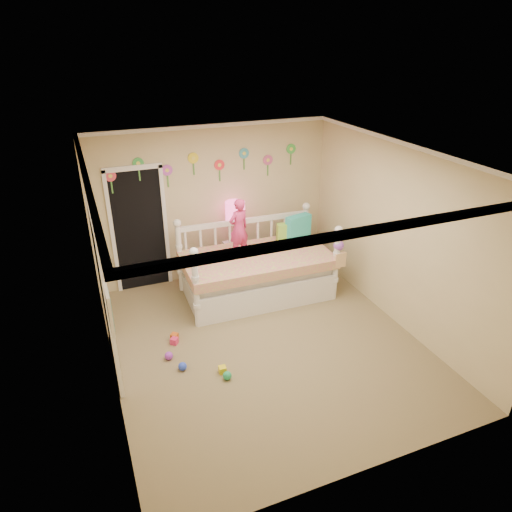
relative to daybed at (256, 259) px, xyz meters
name	(u,v)px	position (x,y,z in m)	size (l,w,h in m)	color
floor	(265,343)	(-0.38, -1.29, -0.64)	(4.00, 4.50, 0.01)	#7F684C
ceiling	(268,156)	(-0.38, -1.29, 1.96)	(4.00, 4.50, 0.01)	white
back_wall	(213,203)	(-0.38, 0.96, 0.66)	(4.00, 0.01, 2.60)	tan
left_wall	(101,288)	(-2.38, -1.29, 0.66)	(0.01, 4.50, 2.60)	tan
right_wall	(398,235)	(1.62, -1.29, 0.66)	(0.01, 4.50, 2.60)	tan
crown_molding	(268,159)	(-0.38, -1.29, 1.93)	(4.00, 4.50, 0.06)	white
daybed	(256,259)	(0.00, 0.00, 0.00)	(2.36, 1.27, 1.28)	white
pillow_turquoise	(298,228)	(0.85, 0.26, 0.29)	(0.44, 0.15, 0.44)	#24A5B8
pillow_lime	(287,232)	(0.66, 0.29, 0.23)	(0.34, 0.12, 0.32)	#8BCA3D
child	(239,229)	(-0.28, 0.04, 0.54)	(0.34, 0.23, 0.95)	#CA2E68
nightstand	(236,259)	(-0.09, 0.72, -0.32)	(0.39, 0.30, 0.65)	white
table_lamp	(235,216)	(-0.09, 0.72, 0.48)	(0.33, 0.33, 0.72)	#FC2197
closet_doorway	(139,229)	(-1.63, 0.95, 0.40)	(0.90, 0.04, 2.07)	black
flower_decals	(207,166)	(-0.47, 0.95, 1.30)	(3.40, 0.02, 0.50)	#B2668C
mirror_closet	(105,294)	(-2.34, -0.99, 0.41)	(0.07, 1.30, 2.10)	white
wall_picture	(109,309)	(-2.35, -2.19, 0.91)	(0.05, 0.34, 0.42)	white
hanging_bag	(339,255)	(1.12, -0.60, 0.14)	(0.20, 0.16, 0.36)	beige
toy_scatter	(203,360)	(-1.30, -1.37, -0.58)	(0.80, 1.30, 0.11)	#996666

